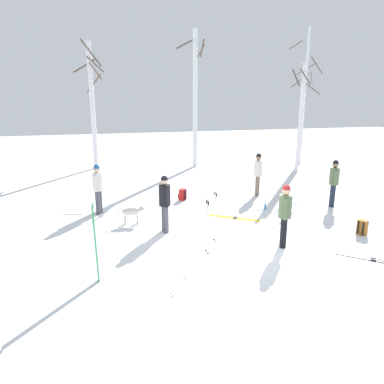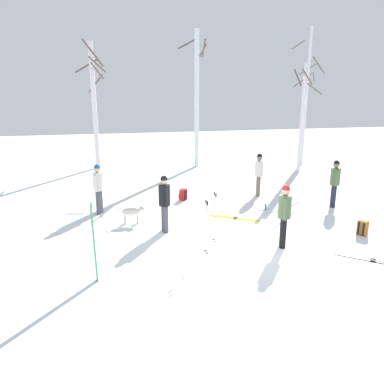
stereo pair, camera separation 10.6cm
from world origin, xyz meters
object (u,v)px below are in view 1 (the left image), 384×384
person_3 (165,200)px  person_4 (258,172)px  birch_tree_2 (301,115)px  ski_pair_lying_1 (234,218)px  backpack_1 (362,227)px  birch_tree_3 (304,96)px  ski_pair_planted_0 (95,243)px  birch_tree_0 (92,103)px  ski_pair_lying_0 (375,260)px  birch_tree_1 (195,98)px  ski_poles_1 (207,226)px  person_1 (98,186)px  dog (132,212)px  backpack_0 (182,195)px  ski_poles_0 (215,216)px  person_2 (334,180)px  person_0 (285,212)px  water_bottle_0 (265,207)px

person_3 → person_4: 5.28m
person_3 → birch_tree_2: (8.25, 6.77, 1.93)m
ski_pair_lying_1 → backpack_1: 3.87m
birch_tree_3 → person_4: bearing=-132.2°
ski_pair_planted_0 → birch_tree_0: (0.00, 12.97, 2.62)m
ski_pair_lying_0 → birch_tree_1: birch_tree_1 is taller
backpack_1 → birch_tree_3: bearing=69.0°
ski_poles_1 → ski_pair_lying_1: bearing=56.1°
ski_pair_planted_0 → birch_tree_0: size_ratio=0.27×
person_1 → dog: bearing=-52.0°
birch_tree_2 → backpack_0: bearing=-152.5°
person_4 → ski_poles_0: bearing=-126.6°
dog → ski_pair_lying_0: dog is taller
person_2 → ski_poles_1: size_ratio=1.18×
person_2 → ski_pair_lying_1: bearing=-174.5°
ski_pair_lying_0 → birch_tree_0: size_ratio=0.22×
dog → birch_tree_2: size_ratio=0.16×
person_4 → backpack_0: size_ratio=3.90×
person_3 → backpack_1: size_ratio=3.90×
person_1 → birch_tree_0: bearing=90.5°
person_3 → person_4: size_ratio=1.00×
person_0 → backpack_0: size_ratio=3.90×
person_2 → ski_pair_lying_1: 4.07m
backpack_1 → water_bottle_0: size_ratio=1.95×
person_2 → backpack_1: 2.87m
person_0 → birch_tree_1: (0.54, 11.40, 2.79)m
birch_tree_0 → person_0: bearing=-68.4°
person_1 → ski_pair_lying_1: person_1 is taller
backpack_1 → person_2: bearing=73.1°
person_0 → ski_pair_lying_1: 2.70m
backpack_0 → birch_tree_3: birch_tree_3 is taller
person_3 → ski_poles_0: size_ratio=1.18×
person_2 → backpack_1: bearing=-106.9°
birch_tree_2 → birch_tree_1: bearing=150.0°
ski_pair_planted_0 → ski_pair_lying_0: size_ratio=1.21×
backpack_1 → birch_tree_2: 9.24m
person_2 → birch_tree_1: size_ratio=0.24×
person_1 → person_3: 2.92m
ski_pair_lying_0 → birch_tree_3: size_ratio=0.20×
ski_pair_lying_0 → birch_tree_3: birch_tree_3 is taller
person_3 → ski_pair_lying_1: 2.69m
ski_pair_planted_0 → water_bottle_0: ski_pair_planted_0 is taller
person_0 → birch_tree_3: size_ratio=0.23×
backpack_1 → birch_tree_1: 11.94m
ski_pair_lying_1 → birch_tree_3: (7.15, 8.22, 3.85)m
person_3 → dog: person_3 is taller
backpack_0 → birch_tree_2: 8.35m
birch_tree_3 → ski_poles_1: bearing=-129.5°
person_4 → birch_tree_1: bearing=97.8°
person_4 → birch_tree_2: (3.93, 3.73, 1.93)m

